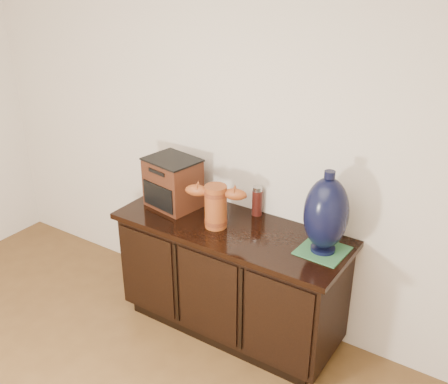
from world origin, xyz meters
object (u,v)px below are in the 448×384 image
Objects in this scene: tv_radio at (173,183)px; terracotta_vessel at (216,204)px; lamp_base at (326,214)px; spray_can at (257,201)px; sideboard at (231,278)px.

terracotta_vessel is at bearing -2.08° from tv_radio.
lamp_base is at bearing -11.94° from terracotta_vessel.
sideboard is at bearing -102.51° from spray_can.
tv_radio is at bearing 148.61° from terracotta_vessel.
tv_radio reaches higher than spray_can.
tv_radio is at bearing -159.98° from spray_can.
terracotta_vessel is at bearing -151.45° from sideboard.
lamp_base reaches higher than tv_radio.
sideboard is 3.09× the size of lamp_base.
spray_can is at bearing 77.49° from sideboard.
tv_radio is at bearing -179.63° from lamp_base.
lamp_base is at bearing 4.42° from sideboard.
lamp_base is at bearing -19.04° from spray_can.
terracotta_vessel is 0.66m from lamp_base.
spray_can is at bearing 29.76° from tv_radio.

